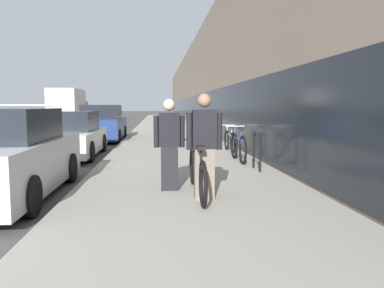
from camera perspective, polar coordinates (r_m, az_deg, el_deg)
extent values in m
cube|color=gray|center=(25.48, -3.89, 2.43)|extent=(4.20, 70.00, 0.12)
cube|color=gray|center=(34.35, 7.89, 8.61)|extent=(10.00, 70.00, 6.53)
cube|color=#1E2328|center=(33.54, -0.47, 5.29)|extent=(0.10, 63.00, 2.20)
torus|color=black|center=(6.96, 0.06, -3.33)|extent=(0.06, 0.68, 0.68)
torus|color=black|center=(5.36, 1.70, -6.12)|extent=(0.06, 0.68, 0.68)
cylinder|color=black|center=(6.12, 0.77, -2.65)|extent=(0.04, 1.40, 0.04)
cylinder|color=black|center=(5.82, 1.11, -4.07)|extent=(0.04, 0.83, 0.32)
cylinder|color=black|center=(5.59, 1.34, -2.02)|extent=(0.03, 0.03, 0.28)
cube|color=black|center=(5.57, 1.35, -0.58)|extent=(0.11, 0.22, 0.05)
cylinder|color=black|center=(6.79, 0.17, -0.55)|extent=(0.03, 0.03, 0.30)
cylinder|color=silver|center=(6.77, 0.17, 0.70)|extent=(0.52, 0.03, 0.03)
cube|color=#756B5B|center=(5.87, 1.86, -4.53)|extent=(0.30, 0.22, 0.79)
cube|color=black|center=(5.78, 1.88, 2.27)|extent=(0.37, 0.22, 0.60)
cylinder|color=black|center=(5.76, -0.41, 1.95)|extent=(0.09, 0.09, 0.57)
cylinder|color=black|center=(5.82, 4.15, 1.97)|extent=(0.09, 0.09, 0.57)
sphere|color=#936B51|center=(5.77, 1.90, 6.65)|extent=(0.21, 0.21, 0.21)
cube|color=black|center=(6.48, -3.46, -3.70)|extent=(0.29, 0.21, 0.75)
cube|color=black|center=(6.40, -3.49, 2.18)|extent=(0.35, 0.21, 0.58)
cylinder|color=black|center=(6.40, -5.47, 1.90)|extent=(0.09, 0.09, 0.55)
cylinder|color=black|center=(6.42, -1.51, 1.93)|extent=(0.09, 0.09, 0.55)
sphere|color=beige|center=(6.39, -3.52, 5.96)|extent=(0.21, 0.21, 0.21)
cylinder|color=black|center=(8.30, 10.37, -1.46)|extent=(0.05, 0.05, 0.82)
cylinder|color=black|center=(8.83, 9.41, -1.01)|extent=(0.05, 0.05, 0.82)
cylinder|color=black|center=(8.52, 9.93, 1.51)|extent=(0.05, 0.55, 0.05)
torus|color=black|center=(10.38, 6.45, -0.21)|extent=(0.06, 0.72, 0.72)
torus|color=black|center=(9.37, 7.74, -0.88)|extent=(0.06, 0.72, 0.72)
cylinder|color=#2D56A8|center=(9.85, 7.08, 0.73)|extent=(0.04, 0.89, 0.04)
cylinder|color=#2D56A8|center=(9.66, 7.34, 0.02)|extent=(0.04, 0.54, 0.33)
cylinder|color=#2D56A8|center=(9.52, 7.52, 1.45)|extent=(0.03, 0.03, 0.30)
cube|color=black|center=(9.51, 7.53, 2.35)|extent=(0.11, 0.22, 0.05)
cylinder|color=#2D56A8|center=(10.27, 6.57, 1.83)|extent=(0.03, 0.03, 0.32)
cylinder|color=silver|center=(10.26, 6.58, 2.71)|extent=(0.52, 0.03, 0.03)
torus|color=black|center=(12.44, 5.30, 0.65)|extent=(0.05, 0.66, 0.66)
torus|color=black|center=(11.44, 6.24, 0.19)|extent=(0.05, 0.66, 0.66)
cylinder|color=#B7BCC1|center=(11.92, 5.76, 1.38)|extent=(0.04, 0.87, 0.04)
cylinder|color=#B7BCC1|center=(11.73, 5.95, 0.85)|extent=(0.04, 0.53, 0.30)
cylinder|color=#B7BCC1|center=(11.59, 6.08, 1.93)|extent=(0.03, 0.03, 0.27)
cube|color=black|center=(11.58, 6.08, 2.60)|extent=(0.11, 0.22, 0.05)
cylinder|color=#B7BCC1|center=(12.33, 5.39, 2.21)|extent=(0.03, 0.03, 0.29)
cylinder|color=silver|center=(12.32, 5.39, 2.88)|extent=(0.52, 0.03, 0.03)
cube|color=silver|center=(7.14, -26.44, -2.91)|extent=(1.64, 4.06, 0.83)
cube|color=#1E2328|center=(7.07, -26.69, 2.61)|extent=(1.41, 2.03, 0.55)
cylinder|color=silver|center=(7.48, -25.56, 5.30)|extent=(1.76, 0.04, 0.04)
cylinder|color=black|center=(8.10, -18.24, -3.49)|extent=(0.22, 0.60, 0.60)
cylinder|color=black|center=(5.80, -23.66, -7.33)|extent=(0.22, 0.60, 0.60)
cube|color=white|center=(12.15, -18.13, 0.39)|extent=(1.74, 4.06, 0.66)
cube|color=#1E2328|center=(12.10, -18.22, 3.35)|extent=(1.50, 2.03, 0.60)
cylinder|color=black|center=(13.53, -20.28, 0.08)|extent=(0.22, 0.60, 0.60)
cylinder|color=black|center=(13.21, -13.53, 0.15)|extent=(0.22, 0.60, 0.60)
cylinder|color=black|center=(11.21, -23.49, -1.16)|extent=(0.22, 0.60, 0.60)
cylinder|color=black|center=(10.81, -15.37, -1.13)|extent=(0.22, 0.60, 0.60)
cube|color=navy|center=(17.34, -13.50, 2.37)|extent=(1.80, 4.39, 0.85)
cube|color=#1E2328|center=(17.31, -13.56, 4.79)|extent=(1.55, 2.19, 0.62)
cylinder|color=black|center=(18.79, -15.42, 1.75)|extent=(0.22, 0.60, 0.60)
cylinder|color=black|center=(18.57, -10.35, 1.82)|extent=(0.22, 0.60, 0.60)
cylinder|color=black|center=(16.21, -17.05, 1.08)|extent=(0.22, 0.60, 0.60)
cylinder|color=black|center=(15.95, -11.19, 1.16)|extent=(0.22, 0.60, 0.60)
cube|color=orange|center=(35.62, -17.36, 4.83)|extent=(2.02, 1.53, 1.75)
cube|color=silver|center=(32.64, -18.51, 5.56)|extent=(2.19, 4.58, 2.70)
cylinder|color=black|center=(35.47, -19.04, 3.66)|extent=(0.28, 0.84, 0.84)
cylinder|color=black|center=(35.05, -15.87, 3.74)|extent=(0.28, 0.84, 0.84)
cylinder|color=black|center=(32.01, -20.56, 3.41)|extent=(0.28, 0.84, 0.84)
cylinder|color=black|center=(31.55, -17.06, 3.49)|extent=(0.28, 0.84, 0.84)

